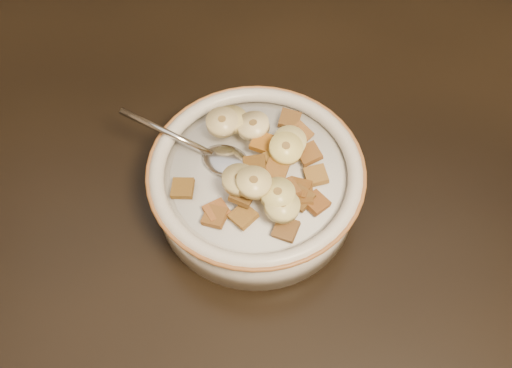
{
  "coord_description": "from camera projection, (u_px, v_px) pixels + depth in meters",
  "views": [
    {
      "loc": [
        0.06,
        -0.32,
        1.25
      ],
      "look_at": [
        0.06,
        -0.02,
        0.78
      ],
      "focal_mm": 40.0,
      "sensor_mm": 36.0,
      "label": 1
    }
  ],
  "objects": [
    {
      "name": "cereal_square_3",
      "position": [
        276.0,
        171.0,
        0.52
      ],
      "size": [
        0.03,
        0.03,
        0.01
      ],
      "primitive_type": "cube",
      "rotation": [
        -0.12,
        -0.04,
        2.84
      ],
      "color": "brown",
      "rests_on": "milk"
    },
    {
      "name": "banana_slice_0",
      "position": [
        253.0,
        126.0,
        0.54
      ],
      "size": [
        0.04,
        0.04,
        0.02
      ],
      "primitive_type": "cylinder",
      "rotation": [
        -0.12,
        -0.12,
        0.27
      ],
      "color": "#F4DB97",
      "rests_on": "milk"
    },
    {
      "name": "milk",
      "position": [
        256.0,
        174.0,
        0.54
      ],
      "size": [
        0.16,
        0.16,
        0.0
      ],
      "primitive_type": "cylinder",
      "color": "silver",
      "rests_on": "cereal_bowl"
    },
    {
      "name": "cereal_square_17",
      "position": [
        301.0,
        198.0,
        0.52
      ],
      "size": [
        0.03,
        0.03,
        0.01
      ],
      "primitive_type": "cube",
      "rotation": [
        -0.2,
        0.02,
        2.45
      ],
      "color": "brown",
      "rests_on": "milk"
    },
    {
      "name": "banana_slice_2",
      "position": [
        254.0,
        182.0,
        0.5
      ],
      "size": [
        0.03,
        0.03,
        0.01
      ],
      "primitive_type": "cylinder",
      "rotation": [
        0.09,
        0.09,
        1.49
      ],
      "color": "#E4C473",
      "rests_on": "milk"
    },
    {
      "name": "cereal_square_10",
      "position": [
        300.0,
        134.0,
        0.56
      ],
      "size": [
        0.03,
        0.03,
        0.01
      ],
      "primitive_type": "cube",
      "rotation": [
        0.25,
        0.03,
        0.85
      ],
      "color": "#965E26",
      "rests_on": "milk"
    },
    {
      "name": "cereal_square_8",
      "position": [
        217.0,
        211.0,
        0.51
      ],
      "size": [
        0.03,
        0.03,
        0.01
      ],
      "primitive_type": "cube",
      "rotation": [
        -0.16,
        0.03,
        0.55
      ],
      "color": "#975F30",
      "rests_on": "milk"
    },
    {
      "name": "banana_slice_5",
      "position": [
        282.0,
        206.0,
        0.49
      ],
      "size": [
        0.04,
        0.04,
        0.01
      ],
      "primitive_type": "cylinder",
      "rotation": [
        0.1,
        -0.03,
        2.34
      ],
      "color": "beige",
      "rests_on": "milk"
    },
    {
      "name": "cereal_square_5",
      "position": [
        309.0,
        154.0,
        0.54
      ],
      "size": [
        0.03,
        0.03,
        0.01
      ],
      "primitive_type": "cube",
      "rotation": [
        -0.01,
        -0.17,
        0.44
      ],
      "color": "brown",
      "rests_on": "milk"
    },
    {
      "name": "spoon",
      "position": [
        226.0,
        161.0,
        0.54
      ],
      "size": [
        0.06,
        0.05,
        0.01
      ],
      "primitive_type": "ellipsoid",
      "rotation": [
        0.0,
        0.0,
        4.32
      ],
      "color": "#B1B1B3",
      "rests_on": "cereal_bowl"
    },
    {
      "name": "cereal_square_2",
      "position": [
        286.0,
        229.0,
        0.5
      ],
      "size": [
        0.03,
        0.03,
        0.01
      ],
      "primitive_type": "cube",
      "rotation": [
        -0.17,
        -0.17,
        1.19
      ],
      "color": "brown",
      "rests_on": "milk"
    },
    {
      "name": "cereal_square_12",
      "position": [
        287.0,
        189.0,
        0.51
      ],
      "size": [
        0.03,
        0.03,
        0.01
      ],
      "primitive_type": "cube",
      "rotation": [
        -0.15,
        -0.05,
        0.46
      ],
      "color": "#985629",
      "rests_on": "milk"
    },
    {
      "name": "cereal_square_9",
      "position": [
        263.0,
        143.0,
        0.53
      ],
      "size": [
        0.03,
        0.03,
        0.01
      ],
      "primitive_type": "cube",
      "rotation": [
        -0.01,
        0.04,
        2.75
      ],
      "color": "#925618",
      "rests_on": "milk"
    },
    {
      "name": "banana_slice_8",
      "position": [
        222.0,
        122.0,
        0.54
      ],
      "size": [
        0.04,
        0.04,
        0.01
      ],
      "primitive_type": "cylinder",
      "rotation": [
        0.01,
        -0.02,
        0.17
      ],
      "color": "beige",
      "rests_on": "milk"
    },
    {
      "name": "cereal_square_19",
      "position": [
        316.0,
        175.0,
        0.53
      ],
      "size": [
        0.02,
        0.02,
        0.01
      ],
      "primitive_type": "cube",
      "rotation": [
        -0.09,
        -0.11,
        0.23
      ],
      "color": "olive",
      "rests_on": "milk"
    },
    {
      "name": "cereal_square_11",
      "position": [
        243.0,
        216.0,
        0.5
      ],
      "size": [
        0.03,
        0.03,
        0.01
      ],
      "primitive_type": "cube",
      "rotation": [
        -0.15,
        -0.09,
        0.8
      ],
      "color": "olive",
      "rests_on": "milk"
    },
    {
      "name": "banana_slice_7",
      "position": [
        231.0,
        119.0,
        0.55
      ],
      "size": [
        0.04,
        0.04,
        0.01
      ],
      "primitive_type": "cylinder",
      "rotation": [
        -0.01,
        0.13,
        1.22
      ],
      "color": "#E0D689",
      "rests_on": "milk"
    },
    {
      "name": "cereal_square_0",
      "position": [
        242.0,
        195.0,
        0.51
      ],
      "size": [
        0.03,
        0.03,
        0.01
      ],
      "primitive_type": "cube",
      "rotation": [
        0.11,
        0.16,
        1.22
      ],
      "color": "brown",
      "rests_on": "milk"
    },
    {
      "name": "cereal_square_1",
      "position": [
        255.0,
        166.0,
        0.52
      ],
      "size": [
        0.02,
        0.02,
        0.01
      ],
      "primitive_type": "cube",
      "rotation": [
        -0.15,
        0.06,
        1.65
      ],
      "color": "brown",
      "rests_on": "milk"
    },
    {
      "name": "cereal_square_13",
      "position": [
        183.0,
        188.0,
        0.53
      ],
      "size": [
        0.02,
        0.02,
        0.01
      ],
      "primitive_type": "cube",
      "rotation": [
        -0.1,
        -0.03,
        1.53
      ],
      "color": "brown",
      "rests_on": "milk"
    },
    {
      "name": "cereal_square_20",
      "position": [
        299.0,
        188.0,
        0.52
      ],
      "size": [
        0.03,
        0.03,
        0.01
      ],
      "primitive_type": "cube",
      "rotation": [
        -0.16,
        0.06,
        1.21
      ],
      "color": "brown",
      "rests_on": "milk"
    },
    {
      "name": "table",
      "position": [
        205.0,
        190.0,
        0.61
      ],
      "size": [
        1.4,
        0.9,
        0.04
      ],
      "primitive_type": "cube",
      "rotation": [
        0.0,
        0.0,
        0.0
      ],
      "color": "black",
      "rests_on": "floor"
    },
    {
      "name": "banana_slice_3",
      "position": [
        290.0,
        142.0,
        0.53
      ],
      "size": [
        0.03,
        0.03,
        0.01
      ],
      "primitive_type": "cylinder",
      "rotation": [
        -0.11,
        -0.07,
        3.11
      ],
      "color": "#FFF5A3",
      "rests_on": "milk"
    },
    {
      "name": "cereal_square_6",
      "position": [
        290.0,
        119.0,
        0.56
      ],
      "size": [
        0.02,
        0.02,
        0.01
      ],
      "primitive_type": "cube",
      "rotation": [
        0.13,
        -0.05,
        1.35
      ],
      "color": "brown",
      "rests_on": "milk"
    },
    {
      "name": "cereal_square_7",
      "position": [
        232.0,
        120.0,
        0.56
      ],
      "size": [
        0.02,
        0.02,
        0.01
      ],
      "primitive_type": "cube",
      "rotation": [
        0.06,
        -0.03,
        2.97
      ],
      "color": "brown",
      "rests_on": "milk"
    },
    {
      "name": "cereal_square_16",
      "position": [
        302.0,
        197.0,
        0.52
      ],
      "size": [
        0.02,
        0.02,
        0.01
      ],
      "primitive_type": "cube",
      "rotation": [
        -0.24,
        -0.16,
        0.03
      ],
      "color": "brown",
      "rests_on": "milk"
    },
    {
      "name": "banana_slice_4",
      "position": [
        286.0,
        149.0,
        0.52
      ],
      "size": [
        0.03,
        0.03,
        0.02
      ],
      "primitive_type": "cylinder",
      "rotation": [
        -0.14,
        -0.13,
        3.14
      ],
      "color": "#FCE981",
      "rests_on": "milk"
    },
    {
      "name": "cereal_square_15",
      "position": [
        276.0,
        160.0,
        0.52
      ],
      "size": [
        0.03,
        0.03,
        0.01
      ],
      "primitive_type": "cube",
      "rotation": [
        0.22,
        -0.01,
        0.45
      ],
      "color": "brown",
      "rests_on": "milk"
    },
    {
      "name": "banana_slice_1",
      "position": [
        278.0,
        194.0,
        0.5
      ],
      "size": [
        0.04,
        0.04,
        0.01
      ],
      "primitive_type": "cylinder",
      "rotation": [
        -0.05,
        0.04,
        0.74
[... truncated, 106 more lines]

